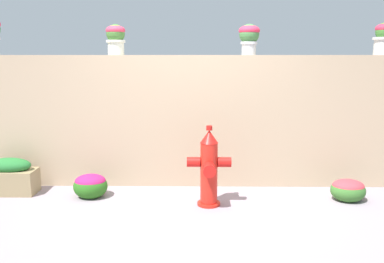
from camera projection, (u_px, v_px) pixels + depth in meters
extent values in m
plane|color=gray|center=(183.00, 215.00, 4.37)|extent=(24.00, 24.00, 0.00)
cube|color=tan|center=(186.00, 120.00, 5.36)|extent=(5.68, 0.40, 1.66)
cylinder|color=silver|center=(116.00, 48.00, 5.23)|extent=(0.20, 0.20, 0.19)
cylinder|color=silver|center=(116.00, 41.00, 5.21)|extent=(0.24, 0.24, 0.03)
sphere|color=#40732F|center=(116.00, 34.00, 5.19)|extent=(0.23, 0.23, 0.23)
ellipsoid|color=#DC354E|center=(115.00, 30.00, 5.19)|extent=(0.24, 0.24, 0.13)
cylinder|color=silver|center=(249.00, 48.00, 5.15)|extent=(0.18, 0.18, 0.16)
cylinder|color=silver|center=(249.00, 43.00, 5.14)|extent=(0.21, 0.21, 0.03)
sphere|color=#3D713A|center=(249.00, 34.00, 5.12)|extent=(0.25, 0.25, 0.25)
ellipsoid|color=#DE2B46|center=(249.00, 31.00, 5.11)|extent=(0.26, 0.26, 0.14)
cylinder|color=beige|center=(384.00, 46.00, 5.15)|extent=(0.24, 0.24, 0.22)
cylinder|color=beige|center=(384.00, 38.00, 5.13)|extent=(0.28, 0.28, 0.03)
cylinder|color=red|center=(209.00, 203.00, 4.65)|extent=(0.26, 0.26, 0.03)
cylinder|color=red|center=(209.00, 174.00, 4.59)|extent=(0.19, 0.19, 0.71)
cone|color=red|center=(209.00, 136.00, 4.52)|extent=(0.20, 0.20, 0.14)
cylinder|color=red|center=(209.00, 128.00, 4.50)|extent=(0.07, 0.07, 0.05)
cylinder|color=red|center=(194.00, 162.00, 4.57)|extent=(0.15, 0.11, 0.11)
cylinder|color=red|center=(224.00, 162.00, 4.57)|extent=(0.15, 0.11, 0.11)
cylinder|color=red|center=(209.00, 170.00, 4.40)|extent=(0.14, 0.16, 0.14)
ellipsoid|color=#376B2A|center=(348.00, 191.00, 4.78)|extent=(0.40, 0.36, 0.26)
ellipsoid|color=#E73942|center=(348.00, 186.00, 4.77)|extent=(0.36, 0.32, 0.14)
ellipsoid|color=#28631B|center=(91.00, 186.00, 4.89)|extent=(0.40, 0.36, 0.29)
ellipsoid|color=#BD1E61|center=(90.00, 181.00, 4.88)|extent=(0.36, 0.32, 0.16)
cube|color=#917C56|center=(10.00, 182.00, 5.02)|extent=(0.62, 0.32, 0.29)
ellipsoid|color=#26702F|center=(9.00, 165.00, 4.99)|extent=(0.53, 0.27, 0.18)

